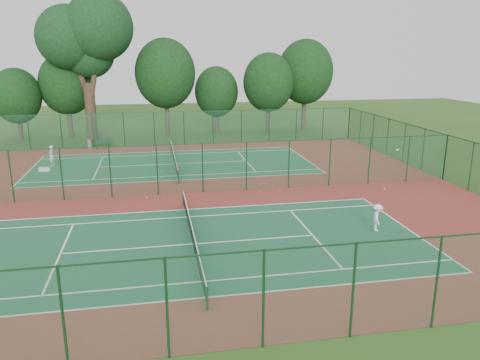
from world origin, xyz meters
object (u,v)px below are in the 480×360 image
player_near (377,217)px  bench (103,143)px  player_far (51,156)px  big_tree (86,37)px  kit_bag (44,169)px  trash_bin (90,144)px

player_near → bench: player_near is taller
player_far → big_tree: size_ratio=0.11×
player_far → kit_bag: player_far is taller
player_far → trash_bin: size_ratio=1.90×
trash_bin → kit_bag: size_ratio=1.08×
big_tree → kit_bag: bearing=-99.7°
trash_bin → kit_bag: trash_bin is taller
player_near → player_far: 28.00m
bench → kit_bag: size_ratio=1.93×
trash_bin → bench: size_ratio=0.56×
player_near → player_far: size_ratio=0.85×
player_far → bench: bearing=166.4°
player_near → big_tree: (-18.25, 31.54, 10.26)m
player_far → big_tree: bearing=-176.5°
bench → player_far: bearing=-136.4°
player_near → player_far: bearing=66.8°
trash_bin → player_far: bearing=-107.5°
bench → kit_bag: 9.73m
bench → player_near: bearing=-76.8°
trash_bin → player_near: bearing=-55.6°
trash_bin → bench: bearing=-6.7°
trash_bin → big_tree: bearing=91.6°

